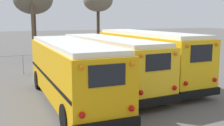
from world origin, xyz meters
The scene contains 8 objects.
ground_plane centered at (0.00, 0.00, 0.00)m, with size 160.00×160.00×0.00m, color #5B5956.
school_bus_0 centered at (-2.81, -1.02, 1.66)m, with size 2.66×9.74×3.03m.
school_bus_1 centered at (0.00, 0.84, 1.64)m, with size 2.98×9.95×3.01m.
school_bus_2 centered at (2.81, 1.18, 1.77)m, with size 2.72×9.89×3.29m.
utility_pole centered at (-2.36, 13.56, 4.51)m, with size 1.80×0.27×8.68m.
bare_tree_0 centered at (-1.95, 15.32, 5.90)m, with size 3.89×3.89×7.42m.
bare_tree_1 centered at (5.62, 16.89, 6.07)m, with size 3.42×3.42×7.43m.
fence_line centered at (0.00, 7.45, 0.99)m, with size 13.69×0.06×1.42m.
Camera 1 is at (-6.46, -14.07, 4.14)m, focal length 45.00 mm.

